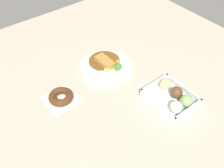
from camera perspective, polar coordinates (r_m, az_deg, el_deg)
name	(u,v)px	position (r m, az deg, el deg)	size (l,w,h in m)	color
ground_plane	(118,93)	(1.10, 1.38, -2.02)	(1.60, 1.60, 0.00)	#B2A893
curry_plate	(106,66)	(1.21, -1.29, 4.03)	(0.25, 0.25, 0.06)	white
donut_box	(173,98)	(1.08, 13.42, -2.97)	(0.20, 0.16, 0.06)	silver
chocolate_ring_donut	(61,97)	(1.08, -11.32, -2.86)	(0.14, 0.14, 0.03)	white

